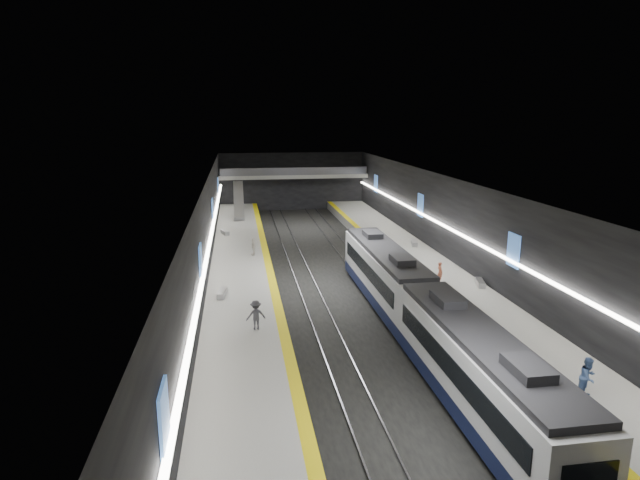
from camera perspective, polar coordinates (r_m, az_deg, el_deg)
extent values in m
plane|color=black|center=(41.98, 2.06, -4.92)|extent=(70.00, 70.00, 0.00)
cube|color=beige|center=(40.22, 2.15, 5.98)|extent=(20.00, 70.00, 0.04)
cube|color=black|center=(40.27, -12.01, -0.08)|extent=(0.04, 70.00, 8.00)
cube|color=black|center=(43.89, 15.03, 0.84)|extent=(0.04, 70.00, 8.00)
cube|color=black|center=(75.11, -2.99, 6.25)|extent=(20.00, 0.04, 8.00)
cube|color=slate|center=(41.13, -8.29, -4.71)|extent=(5.00, 70.00, 1.00)
cube|color=#9FA09B|center=(40.97, -8.31, -4.03)|extent=(5.00, 70.00, 0.02)
cube|color=yellow|center=(41.04, -5.24, -3.90)|extent=(0.60, 70.00, 0.02)
cube|color=slate|center=(43.82, 11.76, -3.73)|extent=(5.00, 70.00, 1.00)
cube|color=#9FA09B|center=(43.68, 11.79, -3.09)|extent=(5.00, 70.00, 0.02)
cube|color=yellow|center=(42.96, 9.04, -3.23)|extent=(0.60, 70.00, 0.02)
cube|color=gray|center=(41.50, -2.33, -5.05)|extent=(0.08, 70.00, 0.12)
cube|color=gray|center=(41.67, -0.36, -4.96)|extent=(0.08, 70.00, 0.12)
cube|color=gray|center=(42.32, 4.43, -4.72)|extent=(0.08, 70.00, 0.12)
cube|color=gray|center=(42.66, 6.32, -4.61)|extent=(0.08, 70.00, 0.12)
cube|color=#10173A|center=(25.61, 16.33, -16.07)|extent=(2.65, 15.00, 0.80)
cube|color=silver|center=(24.86, 16.58, -12.74)|extent=(2.65, 15.00, 2.50)
cube|color=black|center=(24.29, 16.79, -9.76)|extent=(2.44, 14.25, 0.30)
cube|color=black|center=(24.84, 16.58, -12.64)|extent=(2.69, 13.20, 1.00)
cube|color=#10173A|center=(38.50, 6.90, -5.53)|extent=(2.65, 15.00, 0.80)
cube|color=silver|center=(38.01, 6.97, -3.17)|extent=(2.65, 15.00, 2.50)
cube|color=black|center=(37.64, 7.03, -1.13)|extent=(2.44, 14.25, 0.30)
cube|color=black|center=(37.99, 6.97, -3.10)|extent=(2.69, 13.20, 1.00)
cube|color=black|center=(31.23, 10.72, -7.08)|extent=(1.85, 0.05, 1.20)
cube|color=#3C69B4|center=(16.70, -16.27, -18.15)|extent=(0.10, 1.50, 2.20)
cube|color=#3C69B4|center=(32.40, -12.61, -2.42)|extent=(0.10, 1.50, 2.20)
cube|color=#3C69B4|center=(49.96, -11.38, 3.08)|extent=(0.10, 1.50, 2.20)
cube|color=#3C69B4|center=(66.76, -10.81, 5.60)|extent=(0.10, 1.50, 2.20)
cube|color=#3C69B4|center=(36.77, 19.93, -1.05)|extent=(0.10, 1.50, 2.20)
cube|color=#3C69B4|center=(52.90, 10.66, 3.67)|extent=(0.10, 1.50, 2.20)
cube|color=#3C69B4|center=(68.99, 5.97, 6.00)|extent=(0.10, 1.50, 2.20)
cube|color=white|center=(40.30, -11.71, -0.35)|extent=(0.25, 68.60, 0.12)
cube|color=white|center=(43.85, 14.78, 0.58)|extent=(0.25, 68.60, 0.12)
cube|color=gray|center=(73.01, -2.83, 6.85)|extent=(20.00, 3.00, 0.50)
cube|color=#47474C|center=(71.50, -2.72, 7.32)|extent=(19.60, 0.08, 1.00)
cube|color=#99999E|center=(65.95, -8.67, 4.19)|extent=(1.20, 7.50, 3.92)
cube|color=#99999E|center=(37.14, -10.39, -5.61)|extent=(0.71, 1.77, 0.42)
cube|color=#99999E|center=(56.10, -10.10, 0.80)|extent=(0.96, 1.76, 0.41)
cube|color=#99999E|center=(40.42, 16.71, -4.41)|extent=(0.89, 1.76, 0.41)
cube|color=#99999E|center=(51.40, 10.01, -0.32)|extent=(0.90, 1.85, 0.44)
imported|color=#B65D44|center=(40.23, 12.67, -3.41)|extent=(0.46, 0.62, 1.54)
imported|color=#456197|center=(26.67, 26.67, -12.98)|extent=(1.10, 1.01, 1.82)
imported|color=beige|center=(47.20, -7.13, -0.74)|extent=(0.49, 0.94, 1.53)
imported|color=#3D3D44|center=(31.09, -6.86, -7.98)|extent=(1.21, 0.82, 1.73)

